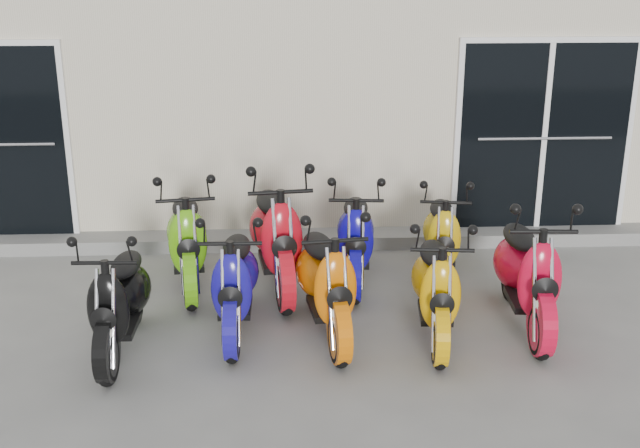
# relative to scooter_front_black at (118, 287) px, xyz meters

# --- Properties ---
(ground) EXTENTS (80.00, 80.00, 0.00)m
(ground) POSITION_rel_scooter_front_black_xyz_m (1.71, 0.43, -0.59)
(ground) COLOR gray
(ground) RESTS_ON ground
(building) EXTENTS (14.00, 6.00, 3.20)m
(building) POSITION_rel_scooter_front_black_xyz_m (1.71, 5.63, 1.01)
(building) COLOR beige
(building) RESTS_ON ground
(front_step) EXTENTS (14.00, 0.40, 0.15)m
(front_step) POSITION_rel_scooter_front_black_xyz_m (1.71, 2.45, -0.51)
(front_step) COLOR gray
(front_step) RESTS_ON ground
(door_left) EXTENTS (1.07, 0.08, 2.22)m
(door_left) POSITION_rel_scooter_front_black_xyz_m (-1.49, 2.60, 0.67)
(door_left) COLOR black
(door_left) RESTS_ON front_step
(door_right) EXTENTS (2.02, 0.08, 2.22)m
(door_right) POSITION_rel_scooter_front_black_xyz_m (4.31, 2.60, 0.67)
(door_right) COLOR black
(door_right) RESTS_ON front_step
(scooter_front_black) EXTENTS (0.61, 1.60, 1.17)m
(scooter_front_black) POSITION_rel_scooter_front_black_xyz_m (0.00, 0.00, 0.00)
(scooter_front_black) COLOR black
(scooter_front_black) RESTS_ON ground
(scooter_front_blue) EXTENTS (0.61, 1.63, 1.20)m
(scooter_front_blue) POSITION_rel_scooter_front_black_xyz_m (0.94, 0.33, 0.01)
(scooter_front_blue) COLOR #181090
(scooter_front_blue) RESTS_ON ground
(scooter_front_orange_a) EXTENTS (0.83, 1.76, 1.25)m
(scooter_front_orange_a) POSITION_rel_scooter_front_black_xyz_m (1.72, 0.24, 0.04)
(scooter_front_orange_a) COLOR orange
(scooter_front_orange_a) RESTS_ON ground
(scooter_front_orange_b) EXTENTS (0.74, 1.64, 1.18)m
(scooter_front_orange_b) POSITION_rel_scooter_front_black_xyz_m (2.66, 0.13, 0.00)
(scooter_front_orange_b) COLOR #E3A106
(scooter_front_orange_b) RESTS_ON ground
(scooter_front_red) EXTENTS (0.74, 1.78, 1.29)m
(scooter_front_red) POSITION_rel_scooter_front_black_xyz_m (3.50, 0.30, 0.06)
(scooter_front_red) COLOR red
(scooter_front_red) RESTS_ON ground
(scooter_back_green) EXTENTS (0.84, 1.78, 1.26)m
(scooter_back_green) POSITION_rel_scooter_front_black_xyz_m (0.41, 1.37, 0.05)
(scooter_back_green) COLOR #59AE0F
(scooter_back_green) RESTS_ON ground
(scooter_back_red) EXTENTS (0.91, 1.95, 1.39)m
(scooter_back_red) POSITION_rel_scooter_front_black_xyz_m (1.29, 1.29, 0.11)
(scooter_back_red) COLOR red
(scooter_back_red) RESTS_ON ground
(scooter_back_blue) EXTENTS (0.74, 1.68, 1.21)m
(scooter_back_blue) POSITION_rel_scooter_front_black_xyz_m (2.09, 1.41, 0.02)
(scooter_back_blue) COLOR #0E0894
(scooter_back_blue) RESTS_ON ground
(scooter_back_yellow) EXTENTS (0.78, 1.61, 1.14)m
(scooter_back_yellow) POSITION_rel_scooter_front_black_xyz_m (2.97, 1.46, -0.02)
(scooter_back_yellow) COLOR gold
(scooter_back_yellow) RESTS_ON ground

